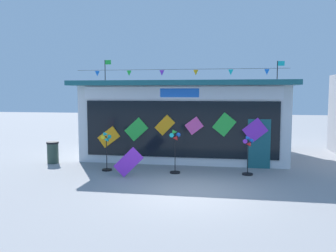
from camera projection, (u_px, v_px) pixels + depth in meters
ground_plane at (191, 192)px, 10.93m from camera, size 80.00×80.00×0.00m
kite_shop_building at (187, 118)px, 17.58m from camera, size 9.40×6.56×4.72m
wind_spinner_far_left at (106, 149)px, 13.87m from camera, size 0.39×0.39×1.53m
wind_spinner_left at (175, 147)px, 13.40m from camera, size 0.40×0.39×1.67m
wind_spinner_center_left at (248, 152)px, 13.13m from camera, size 0.40×0.40×1.48m
trash_bin at (53, 152)px, 15.40m from camera, size 0.52×0.52×0.94m
display_kite_on_ground at (129, 162)px, 12.87m from camera, size 1.10×0.20×1.10m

